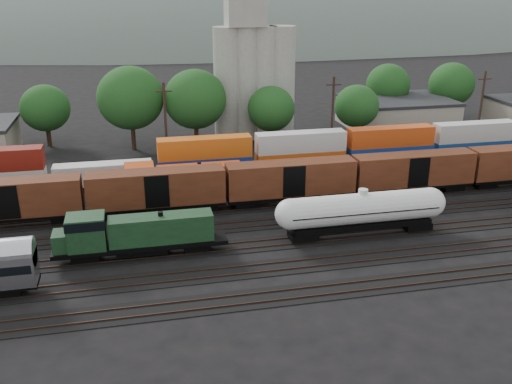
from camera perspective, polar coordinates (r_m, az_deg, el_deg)
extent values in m
plane|color=black|center=(62.46, 3.74, -2.95)|extent=(600.00, 600.00, 0.00)
cube|color=black|center=(49.73, 8.53, -9.57)|extent=(180.00, 3.20, 0.08)
cube|color=#382319|center=(49.11, 8.84, -9.89)|extent=(180.00, 0.08, 0.16)
cube|color=#382319|center=(50.27, 8.25, -9.10)|extent=(180.00, 0.08, 0.16)
cube|color=black|center=(53.83, 6.67, -7.01)|extent=(180.00, 3.20, 0.08)
cube|color=#382319|center=(53.20, 6.92, -7.28)|extent=(180.00, 0.08, 0.16)
cube|color=#382319|center=(54.40, 6.43, -6.60)|extent=(180.00, 0.08, 0.16)
cube|color=black|center=(58.08, 5.09, -4.81)|extent=(180.00, 3.20, 0.08)
cube|color=#382319|center=(57.43, 5.31, -5.04)|extent=(180.00, 0.08, 0.16)
cube|color=#382319|center=(58.67, 4.89, -4.45)|extent=(180.00, 0.08, 0.16)
cube|color=black|center=(62.44, 3.74, -2.92)|extent=(180.00, 3.20, 0.08)
cube|color=#382319|center=(61.78, 3.92, -3.10)|extent=(180.00, 0.08, 0.16)
cube|color=#382319|center=(63.05, 3.56, -2.60)|extent=(180.00, 0.08, 0.16)
cube|color=black|center=(66.89, 2.57, -1.27)|extent=(180.00, 3.20, 0.08)
cube|color=#382319|center=(66.22, 2.73, -1.43)|extent=(180.00, 0.08, 0.16)
cube|color=#382319|center=(67.51, 2.41, -0.99)|extent=(180.00, 0.08, 0.16)
cube|color=black|center=(71.42, 1.55, 0.17)|extent=(180.00, 3.20, 0.08)
cube|color=#382319|center=(70.74, 1.69, 0.04)|extent=(180.00, 0.08, 0.16)
cube|color=#382319|center=(72.04, 1.41, 0.43)|extent=(180.00, 0.08, 0.16)
cube|color=black|center=(76.00, 0.65, 1.44)|extent=(180.00, 3.20, 0.08)
cube|color=#382319|center=(75.31, 0.77, 1.33)|extent=(180.00, 0.08, 0.16)
cube|color=#382319|center=(76.63, 0.53, 1.67)|extent=(180.00, 0.08, 0.16)
cube|color=black|center=(55.25, -11.38, -5.15)|extent=(16.22, 2.77, 0.38)
cube|color=black|center=(55.43, -11.35, -5.55)|extent=(4.77, 2.10, 0.76)
cube|color=#17361B|center=(54.67, -9.45, -3.59)|extent=(9.73, 2.29, 2.58)
cube|color=#17361B|center=(54.76, -16.60, -3.84)|extent=(3.43, 2.77, 3.15)
cube|color=black|center=(54.37, -16.70, -2.87)|extent=(3.53, 2.86, 0.86)
cube|color=#17361B|center=(55.29, -18.87, -4.67)|extent=(1.53, 2.29, 1.72)
cylinder|color=black|center=(54.11, -9.53, -2.21)|extent=(0.48, 0.48, 0.48)
cube|color=black|center=(55.77, -16.69, -6.10)|extent=(2.48, 1.91, 0.67)
cube|color=black|center=(55.74, -5.98, -5.30)|extent=(2.48, 1.91, 0.67)
cylinder|color=white|center=(58.78, 10.56, -1.59)|extent=(15.08, 3.11, 3.11)
sphere|color=white|center=(56.40, 3.46, -2.23)|extent=(3.11, 3.11, 3.11)
sphere|color=white|center=(62.00, 17.01, -0.99)|extent=(3.11, 3.11, 3.11)
cylinder|color=white|center=(58.16, 10.67, 0.02)|extent=(0.96, 0.96, 0.54)
cube|color=black|center=(58.78, 10.56, -1.59)|extent=(15.43, 3.26, 0.09)
cube|color=black|center=(59.43, 10.45, -3.13)|extent=(14.57, 2.36, 0.54)
cube|color=black|center=(57.70, 4.72, -4.28)|extent=(2.79, 2.14, 0.75)
cube|color=black|center=(62.23, 15.68, -3.12)|extent=(2.79, 2.14, 0.75)
cube|color=black|center=(52.31, -23.62, -8.90)|extent=(2.32, 1.78, 0.62)
cube|color=black|center=(69.34, -7.27, 0.43)|extent=(16.87, 2.72, 0.37)
cube|color=black|center=(69.48, -7.26, 0.10)|extent=(4.69, 2.06, 0.75)
cube|color=#BE3E10|center=(69.04, -5.66, 1.69)|extent=(10.12, 2.25, 2.53)
cube|color=#BE3E10|center=(68.57, -11.55, 1.48)|extent=(3.37, 2.72, 3.09)
cube|color=black|center=(68.26, -11.60, 2.26)|extent=(3.47, 2.81, 0.84)
cube|color=#BE3E10|center=(68.83, -13.47, 0.78)|extent=(1.50, 2.25, 1.69)
cylinder|color=black|center=(68.61, -5.70, 2.80)|extent=(0.47, 0.47, 0.47)
cube|color=black|center=(69.35, -11.69, -0.38)|extent=(2.44, 1.87, 0.66)
cube|color=black|center=(70.16, -2.86, 0.28)|extent=(2.44, 1.87, 0.66)
cube|color=black|center=(65.87, -23.32, -2.27)|extent=(15.00, 2.60, 0.40)
cube|color=#502413|center=(65.15, -23.57, -0.56)|extent=(15.00, 2.90, 3.80)
cube|color=black|center=(64.49, -9.83, -1.30)|extent=(15.00, 2.60, 0.40)
cube|color=#502413|center=(63.76, -9.94, 0.46)|extent=(15.00, 2.90, 3.80)
cube|color=black|center=(66.74, 3.47, -0.27)|extent=(15.00, 2.60, 0.40)
cube|color=#502413|center=(66.04, 3.51, 1.44)|extent=(15.00, 2.90, 3.80)
cube|color=black|center=(72.28, 15.31, 0.66)|extent=(15.00, 2.60, 0.40)
cube|color=#502413|center=(71.63, 15.46, 2.24)|extent=(15.00, 2.90, 3.80)
cube|color=black|center=(75.85, 0.65, 1.77)|extent=(160.00, 2.60, 0.60)
cube|color=silver|center=(73.71, -15.01, 1.81)|extent=(12.00, 2.40, 2.60)
cube|color=navy|center=(74.09, -5.10, 2.54)|extent=(12.00, 2.40, 2.60)
cube|color=#D25C15|center=(73.34, -5.16, 4.47)|extent=(12.00, 2.40, 2.60)
cube|color=#D05615|center=(76.64, 4.44, 3.16)|extent=(12.00, 2.40, 2.60)
cube|color=silver|center=(75.92, 4.49, 5.04)|extent=(12.00, 2.40, 2.60)
cube|color=navy|center=(81.15, 13.15, 3.66)|extent=(12.00, 2.40, 2.60)
cube|color=#D14715|center=(80.47, 13.30, 5.43)|extent=(12.00, 2.40, 2.60)
cube|color=navy|center=(87.32, 20.80, 4.03)|extent=(12.00, 2.40, 2.60)
cube|color=beige|center=(86.69, 21.01, 5.67)|extent=(12.00, 2.40, 2.60)
cylinder|color=#A7A599|center=(93.63, -2.87, 10.69)|extent=(4.40, 4.40, 18.00)
cylinder|color=#A7A599|center=(94.17, -1.04, 10.77)|extent=(4.40, 4.40, 18.00)
cylinder|color=#A7A599|center=(94.79, 0.77, 10.83)|extent=(4.40, 4.40, 18.00)
cylinder|color=#A7A599|center=(95.51, 2.55, 10.89)|extent=(4.40, 4.40, 18.00)
cube|color=#9E937F|center=(106.28, 13.86, 7.61)|extent=(18.00, 14.00, 4.60)
cube|color=#232326|center=(105.77, 13.98, 8.95)|extent=(18.36, 14.28, 0.50)
cylinder|color=black|center=(96.47, -19.99, 5.16)|extent=(0.70, 0.70, 2.81)
ellipsoid|color=#204F1D|center=(95.44, -20.33, 7.88)|extent=(7.61, 7.61, 7.21)
cylinder|color=black|center=(90.65, -12.15, 5.31)|extent=(0.70, 0.70, 3.71)
ellipsoid|color=#204F1D|center=(89.29, -12.45, 9.18)|extent=(10.07, 10.07, 9.54)
cylinder|color=black|center=(90.13, -5.97, 5.52)|extent=(0.70, 0.70, 3.53)
ellipsoid|color=#204F1D|center=(88.81, -6.11, 9.22)|extent=(9.58, 9.58, 9.08)
cylinder|color=black|center=(91.11, 1.50, 5.52)|extent=(0.70, 0.70, 2.72)
ellipsoid|color=#204F1D|center=(90.05, 1.53, 8.33)|extent=(7.38, 7.38, 6.99)
cylinder|color=black|center=(95.22, 9.88, 5.85)|extent=(0.70, 0.70, 2.64)
ellipsoid|color=#204F1D|center=(94.23, 10.04, 8.46)|extent=(7.17, 7.17, 6.79)
cylinder|color=black|center=(111.88, 12.86, 7.89)|extent=(0.70, 0.70, 2.99)
ellipsoid|color=#204F1D|center=(110.95, 13.06, 10.42)|extent=(8.12, 8.12, 7.69)
cylinder|color=black|center=(114.43, 18.68, 7.62)|extent=(0.70, 0.70, 3.08)
ellipsoid|color=#204F1D|center=(113.50, 18.97, 10.16)|extent=(8.35, 8.35, 7.91)
cylinder|color=black|center=(79.39, -9.02, 6.50)|extent=(0.36, 0.36, 12.00)
cube|color=black|center=(78.40, -9.21, 9.91)|extent=(2.20, 0.18, 0.18)
cylinder|color=black|center=(84.15, 7.63, 7.35)|extent=(0.36, 0.36, 12.00)
cube|color=black|center=(83.22, 7.79, 10.57)|extent=(2.20, 0.18, 0.18)
cylinder|color=black|center=(94.93, 21.53, 7.60)|extent=(0.36, 0.36, 12.00)
cube|color=black|center=(94.11, 21.90, 10.44)|extent=(2.20, 0.18, 0.18)
ellipsoid|color=#59665B|center=(323.52, -2.26, 11.89)|extent=(520.00, 286.00, 130.00)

